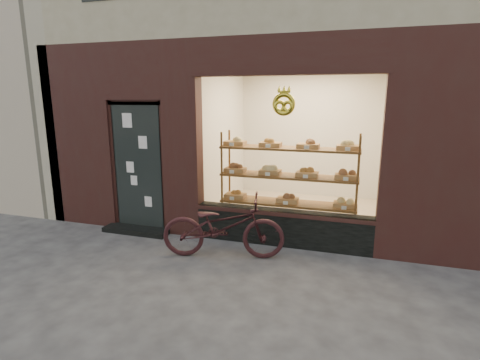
% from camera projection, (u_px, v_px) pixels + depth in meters
% --- Properties ---
extents(ground, '(90.00, 90.00, 0.00)m').
position_uv_depth(ground, '(201.00, 312.00, 4.01)').
color(ground, '#383838').
extents(display_shelf, '(2.20, 0.45, 1.70)m').
position_uv_depth(display_shelf, '(288.00, 184.00, 6.06)').
color(display_shelf, brown).
rests_on(display_shelf, ground).
extents(bicycle, '(1.83, 0.99, 0.91)m').
position_uv_depth(bicycle, '(223.00, 227.00, 5.30)').
color(bicycle, '#35181A').
rests_on(bicycle, ground).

